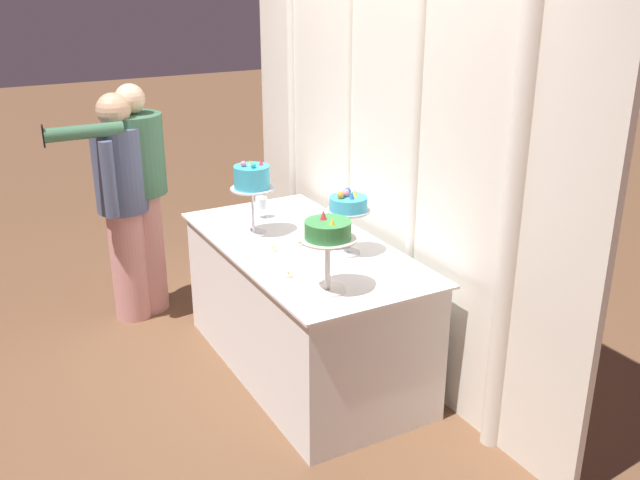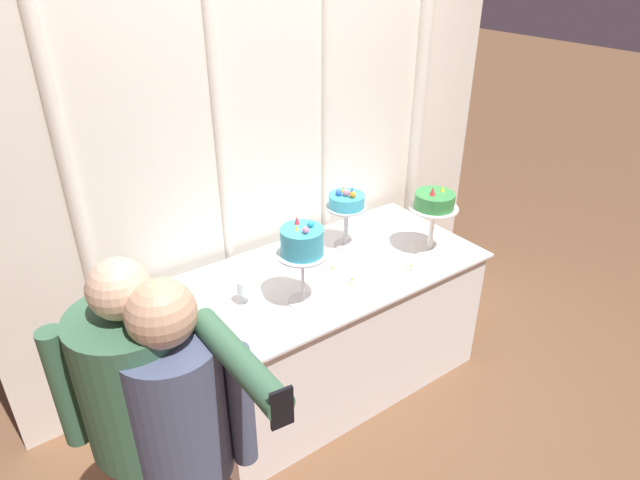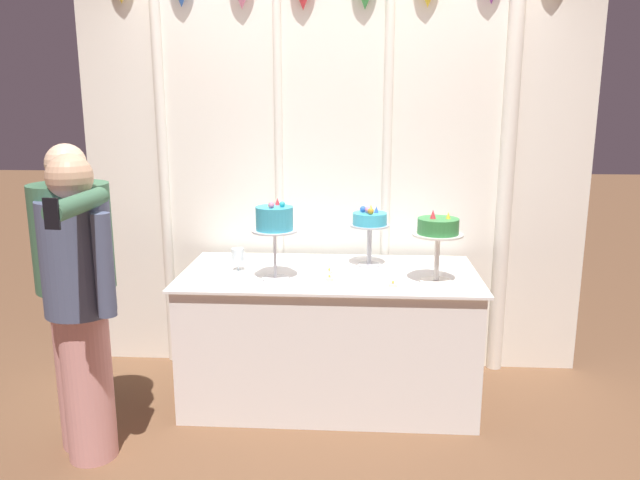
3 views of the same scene
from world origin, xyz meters
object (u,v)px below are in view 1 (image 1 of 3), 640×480
Objects in this scene: wine_glass at (261,203)px; tealight_far_left at (299,245)px; cake_display_center at (348,208)px; cake_display_rightmost at (328,236)px; cake_table at (304,308)px; cake_display_leftmost at (252,181)px; tealight_near_left at (274,250)px; tealight_near_right at (288,275)px; guest_girl_blue_dress at (138,193)px; guest_man_dark_suit at (123,200)px.

wine_glass is 3.53× the size of tealight_far_left.
cake_display_center is 0.90× the size of cake_display_rightmost.
cake_table is at bearing 163.75° from cake_display_rightmost.
cake_display_rightmost is (0.88, -0.00, -0.04)m from cake_display_leftmost.
cake_display_leftmost is at bearing 177.45° from tealight_near_left.
tealight_near_left is 0.91× the size of tealight_near_right.
cake_display_leftmost reaches higher than tealight_near_left.
tealight_near_left is 0.03× the size of guest_girl_blue_dress.
tealight_near_left reaches higher than tealight_near_right.
wine_glass is at bearing 39.64° from guest_girl_blue_dress.
cake_display_center is at bearing 31.82° from cake_display_leftmost.
cake_display_rightmost reaches higher than cake_table.
wine_glass is at bearing 162.37° from tealight_near_left.
cake_display_leftmost is at bearing 171.63° from tealight_near_right.
wine_glass is 0.57m from tealight_near_left.
guest_girl_blue_dress is at bearing -168.38° from tealight_near_right.
cake_table is at bearing 25.67° from guest_girl_blue_dress.
cake_display_rightmost is at bearing -0.06° from cake_display_leftmost.
tealight_near_left is 1.27m from guest_man_dark_suit.
tealight_far_left is 1.34m from guest_man_dark_suit.
tealight_near_right is at bearing -8.37° from cake_display_leftmost.
tealight_far_left is (0.00, -0.03, 0.40)m from cake_table.
cake_display_rightmost reaches higher than tealight_near_left.
cake_table is 1.42m from guest_man_dark_suit.
guest_girl_blue_dress is (-1.22, -0.59, 0.45)m from cake_table.
guest_man_dark_suit is (-1.74, -0.54, -0.23)m from cake_display_rightmost.
tealight_near_left is at bearing -17.63° from wine_glass.
guest_girl_blue_dress is 0.14m from guest_man_dark_suit.
cake_display_leftmost is 11.64× the size of tealight_far_left.
guest_girl_blue_dress is (-0.69, -0.58, -0.04)m from wine_glass.
cake_display_center reaches higher than tealight_near_left.
tealight_far_left is (-0.59, 0.15, -0.27)m from cake_display_rightmost.
cake_display_leftmost reaches higher than tealight_near_right.
cake_display_leftmost is 3.29× the size of wine_glass.
cake_display_center is 9.47× the size of tealight_far_left.
cake_display_center is 0.23× the size of guest_girl_blue_dress.
cake_display_rightmost is 0.66m from tealight_far_left.
cake_display_rightmost reaches higher than tealight_near_right.
cake_display_rightmost is 1.14m from wine_glass.
guest_girl_blue_dress is at bearing -152.98° from cake_display_center.
cake_display_center is 0.79m from wine_glass.
cake_table is 0.59m from tealight_near_right.
tealight_near_right is at bearing -73.85° from cake_display_center.
tealight_near_right is at bearing -37.05° from cake_table.
cake_display_leftmost is (-0.29, -0.17, 0.71)m from cake_table.
guest_girl_blue_dress is at bearing -155.34° from tealight_far_left.
cake_display_center is at bearing 33.68° from cake_table.
tealight_far_left is at bearing -87.02° from cake_table.
cake_display_center is at bearing 106.15° from tealight_near_right.
tealight_near_left is (0.54, -0.17, -0.08)m from wine_glass.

